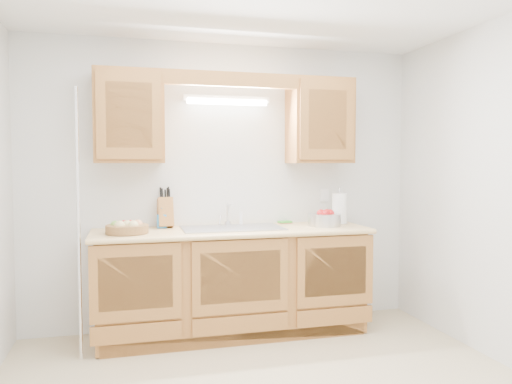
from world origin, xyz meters
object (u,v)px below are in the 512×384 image
object	(u,v)px
fruit_basket	(127,228)
knife_block	(165,212)
paper_towel	(339,209)
apple_bowl	(325,219)

from	to	relation	value
fruit_basket	knife_block	distance (m)	0.45
knife_block	paper_towel	xyz separation A→B (m)	(1.55, -0.15, 0.01)
fruit_basket	apple_bowl	distance (m)	1.68
knife_block	fruit_basket	bearing A→B (deg)	-138.48
paper_towel	knife_block	bearing A→B (deg)	174.60
paper_towel	apple_bowl	bearing A→B (deg)	-148.77
paper_towel	apple_bowl	world-z (taller)	paper_towel
fruit_basket	apple_bowl	size ratio (longest dim) A/B	1.10
fruit_basket	paper_towel	size ratio (longest dim) A/B	1.01
fruit_basket	knife_block	bearing A→B (deg)	43.82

